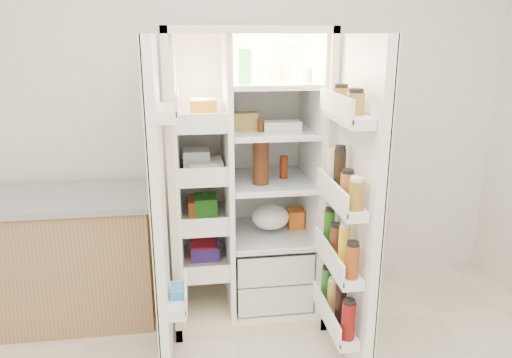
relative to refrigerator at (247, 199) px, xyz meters
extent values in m
cube|color=silver|center=(-0.13, 0.35, 0.61)|extent=(4.00, 0.02, 2.70)
cube|color=beige|center=(-0.02, 0.28, 0.16)|extent=(0.92, 0.04, 1.80)
cube|color=beige|center=(-0.46, -0.05, 0.16)|extent=(0.04, 0.70, 1.80)
cube|color=beige|center=(0.42, -0.05, 0.16)|extent=(0.04, 0.70, 1.80)
cube|color=beige|center=(-0.02, -0.05, 1.04)|extent=(0.92, 0.70, 0.04)
cube|color=beige|center=(-0.02, -0.05, -0.70)|extent=(0.92, 0.70, 0.08)
cube|color=white|center=(-0.02, 0.25, 0.18)|extent=(0.84, 0.02, 1.68)
cube|color=white|center=(-0.43, -0.05, 0.18)|extent=(0.02, 0.62, 1.68)
cube|color=white|center=(0.39, -0.05, 0.18)|extent=(0.02, 0.62, 1.68)
cube|color=white|center=(-0.13, -0.05, 0.18)|extent=(0.03, 0.62, 1.68)
cube|color=silver|center=(0.14, -0.07, -0.56)|extent=(0.47, 0.52, 0.19)
cube|color=silver|center=(0.14, -0.07, -0.36)|extent=(0.47, 0.52, 0.19)
cube|color=#FFD18C|center=(0.14, 0.00, 0.98)|extent=(0.30, 0.30, 0.02)
cube|color=white|center=(-0.28, -0.05, -0.39)|extent=(0.28, 0.58, 0.02)
cube|color=white|center=(-0.28, -0.05, -0.09)|extent=(0.28, 0.58, 0.02)
cube|color=white|center=(-0.28, -0.05, 0.21)|extent=(0.28, 0.58, 0.02)
cube|color=white|center=(-0.28, -0.05, 0.51)|extent=(0.28, 0.58, 0.02)
cube|color=silver|center=(0.14, -0.05, -0.22)|extent=(0.49, 0.58, 0.01)
cube|color=silver|center=(0.14, -0.05, 0.14)|extent=(0.49, 0.58, 0.01)
cube|color=silver|center=(0.14, -0.05, 0.46)|extent=(0.49, 0.58, 0.02)
cube|color=silver|center=(0.14, -0.05, 0.74)|extent=(0.49, 0.58, 0.02)
cube|color=red|center=(-0.28, -0.05, -0.33)|extent=(0.16, 0.20, 0.10)
cube|color=#297C21|center=(-0.28, -0.05, -0.02)|extent=(0.14, 0.18, 0.12)
cube|color=silver|center=(-0.28, -0.05, 0.25)|extent=(0.20, 0.22, 0.07)
cube|color=orange|center=(-0.28, -0.05, 0.59)|extent=(0.15, 0.16, 0.14)
cube|color=#5636A3|center=(-0.28, -0.05, -0.34)|extent=(0.18, 0.20, 0.09)
cube|color=#C05721|center=(-0.28, -0.05, -0.03)|extent=(0.14, 0.18, 0.10)
cube|color=white|center=(-0.28, -0.05, 0.28)|extent=(0.16, 0.16, 0.12)
sphere|color=orange|center=(0.01, -0.15, -0.62)|extent=(0.07, 0.07, 0.07)
sphere|color=orange|center=(0.10, -0.11, -0.62)|extent=(0.07, 0.07, 0.07)
sphere|color=orange|center=(0.20, -0.15, -0.62)|extent=(0.07, 0.07, 0.07)
sphere|color=orange|center=(0.06, -0.01, -0.62)|extent=(0.07, 0.07, 0.07)
sphere|color=orange|center=(0.16, -0.03, -0.62)|extent=(0.07, 0.07, 0.07)
ellipsoid|color=#3B6D24|center=(0.14, -0.05, -0.34)|extent=(0.26, 0.24, 0.11)
cylinder|color=#49210F|center=(0.07, -0.14, 0.30)|extent=(0.10, 0.10, 0.31)
cylinder|color=maroon|center=(0.23, -0.05, 0.22)|extent=(0.05, 0.05, 0.14)
cube|color=green|center=(-0.02, -0.12, 0.84)|extent=(0.07, 0.07, 0.19)
cylinder|color=white|center=(0.32, -0.04, 0.79)|extent=(0.10, 0.10, 0.09)
cylinder|color=#A05D25|center=(0.18, -0.03, 0.79)|extent=(0.08, 0.08, 0.10)
cube|color=silver|center=(0.20, -0.13, 0.49)|extent=(0.22, 0.09, 0.06)
cube|color=olive|center=(-0.03, -0.07, 0.52)|extent=(0.17, 0.09, 0.10)
ellipsoid|color=white|center=(0.14, -0.07, -0.14)|extent=(0.24, 0.22, 0.15)
cube|color=orange|center=(0.32, 0.02, -0.16)|extent=(0.10, 0.12, 0.12)
cube|color=white|center=(-0.52, -0.60, 0.16)|extent=(0.05, 0.40, 1.72)
cube|color=beige|center=(-0.54, -0.60, 0.16)|extent=(0.01, 0.40, 1.72)
cube|color=white|center=(-0.45, -0.60, -0.34)|extent=(0.09, 0.32, 0.06)
cube|color=white|center=(-0.45, -0.60, 0.66)|extent=(0.09, 0.32, 0.06)
cube|color=#338CCC|center=(-0.45, -0.60, -0.31)|extent=(0.07, 0.12, 0.10)
cube|color=white|center=(0.48, -0.69, 0.16)|extent=(0.05, 0.58, 1.72)
cube|color=beige|center=(0.51, -0.69, 0.16)|extent=(0.01, 0.58, 1.72)
cube|color=white|center=(0.40, -0.69, -0.48)|extent=(0.11, 0.50, 0.05)
cube|color=white|center=(0.40, -0.69, -0.14)|extent=(0.11, 0.50, 0.05)
cube|color=white|center=(0.40, -0.69, 0.21)|extent=(0.11, 0.50, 0.05)
cube|color=white|center=(0.40, -0.69, 0.64)|extent=(0.11, 0.50, 0.05)
cylinder|color=maroon|center=(0.40, -0.89, -0.36)|extent=(0.07, 0.07, 0.20)
cylinder|color=black|center=(0.40, -0.76, -0.35)|extent=(0.06, 0.06, 0.22)
cylinder|color=#BA893E|center=(0.40, -0.63, -0.37)|extent=(0.06, 0.06, 0.18)
cylinder|color=#216425|center=(0.40, -0.50, -0.36)|extent=(0.06, 0.06, 0.19)
cylinder|color=brown|center=(0.40, -0.89, -0.03)|extent=(0.07, 0.07, 0.17)
cylinder|color=yellow|center=(0.40, -0.76, -0.01)|extent=(0.06, 0.06, 0.21)
cylinder|color=#5D2817|center=(0.40, -0.63, -0.04)|extent=(0.07, 0.07, 0.16)
cylinder|color=#1F5D15|center=(0.40, -0.50, -0.02)|extent=(0.06, 0.06, 0.20)
cylinder|color=olive|center=(0.40, -0.89, 0.30)|extent=(0.07, 0.07, 0.14)
cylinder|color=#A9552B|center=(0.40, -0.76, 0.30)|extent=(0.07, 0.07, 0.14)
cylinder|color=black|center=(0.40, -0.63, 0.35)|extent=(0.06, 0.06, 0.23)
cylinder|color=#F6E9CA|center=(0.40, -0.50, 0.32)|extent=(0.06, 0.06, 0.18)
cylinder|color=olive|center=(0.40, -0.81, 0.71)|extent=(0.08, 0.08, 0.10)
cylinder|color=#9B631C|center=(0.40, -0.59, 0.71)|extent=(0.08, 0.08, 0.10)
cube|color=#9D714E|center=(-1.16, 0.00, -0.35)|extent=(1.09, 0.56, 0.78)
cube|color=gray|center=(-1.16, 0.00, 0.06)|extent=(1.13, 0.60, 0.04)
camera|label=1|loc=(-0.35, -2.92, 1.01)|focal=34.00mm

